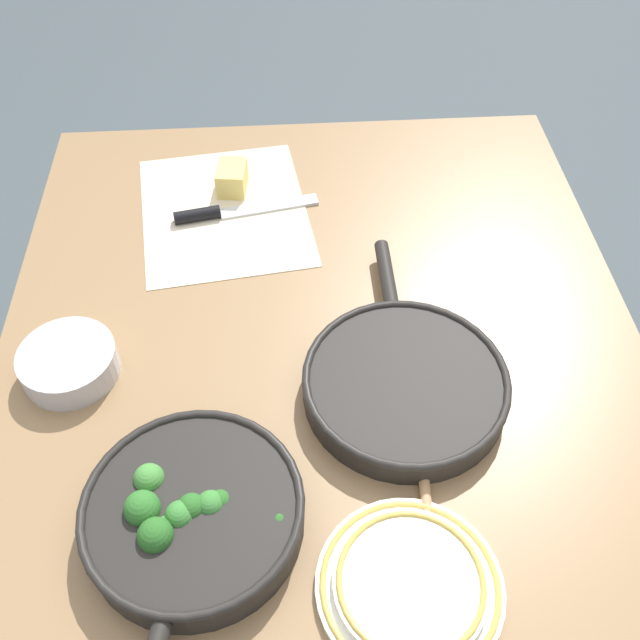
{
  "coord_description": "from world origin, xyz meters",
  "views": [
    {
      "loc": [
        0.74,
        -0.05,
        1.61
      ],
      "look_at": [
        0.0,
        0.0,
        0.76
      ],
      "focal_mm": 40.0,
      "sensor_mm": 36.0,
      "label": 1
    }
  ],
  "objects_px": {
    "cheese_block": "(232,178)",
    "dinner_plate_stack": "(410,585)",
    "wooden_spoon": "(425,490)",
    "skillet_eggs": "(405,383)",
    "prep_bowl_steel": "(69,363)",
    "skillet_broccoli": "(191,513)",
    "grater_knife": "(226,212)"
  },
  "relations": [
    {
      "from": "skillet_broccoli",
      "to": "wooden_spoon",
      "type": "distance_m",
      "value": 0.31
    },
    {
      "from": "wooden_spoon",
      "to": "skillet_broccoli",
      "type": "bearing_deg",
      "value": 99.02
    },
    {
      "from": "cheese_block",
      "to": "dinner_plate_stack",
      "type": "relative_size",
      "value": 0.34
    },
    {
      "from": "skillet_broccoli",
      "to": "skillet_eggs",
      "type": "relative_size",
      "value": 0.89
    },
    {
      "from": "skillet_broccoli",
      "to": "dinner_plate_stack",
      "type": "height_order",
      "value": "skillet_broccoli"
    },
    {
      "from": "skillet_broccoli",
      "to": "cheese_block",
      "type": "distance_m",
      "value": 0.69
    },
    {
      "from": "skillet_eggs",
      "to": "prep_bowl_steel",
      "type": "distance_m",
      "value": 0.5
    },
    {
      "from": "skillet_eggs",
      "to": "wooden_spoon",
      "type": "height_order",
      "value": "skillet_eggs"
    },
    {
      "from": "skillet_broccoli",
      "to": "wooden_spoon",
      "type": "bearing_deg",
      "value": 105.85
    },
    {
      "from": "wooden_spoon",
      "to": "grater_knife",
      "type": "height_order",
      "value": "grater_knife"
    },
    {
      "from": "skillet_broccoli",
      "to": "prep_bowl_steel",
      "type": "xyz_separation_m",
      "value": [
        -0.26,
        -0.2,
        -0.01
      ]
    },
    {
      "from": "wooden_spoon",
      "to": "cheese_block",
      "type": "bearing_deg",
      "value": 26.21
    },
    {
      "from": "cheese_block",
      "to": "prep_bowl_steel",
      "type": "xyz_separation_m",
      "value": [
        0.43,
        -0.24,
        -0.0
      ]
    },
    {
      "from": "wooden_spoon",
      "to": "cheese_block",
      "type": "distance_m",
      "value": 0.71
    },
    {
      "from": "cheese_block",
      "to": "dinner_plate_stack",
      "type": "bearing_deg",
      "value": 15.88
    },
    {
      "from": "grater_knife",
      "to": "skillet_broccoli",
      "type": "bearing_deg",
      "value": -103.51
    },
    {
      "from": "wooden_spoon",
      "to": "skillet_eggs",
      "type": "bearing_deg",
      "value": 6.14
    },
    {
      "from": "skillet_eggs",
      "to": "dinner_plate_stack",
      "type": "height_order",
      "value": "skillet_eggs"
    },
    {
      "from": "skillet_broccoli",
      "to": "skillet_eggs",
      "type": "height_order",
      "value": "skillet_broccoli"
    },
    {
      "from": "skillet_broccoli",
      "to": "wooden_spoon",
      "type": "height_order",
      "value": "skillet_broccoli"
    },
    {
      "from": "skillet_broccoli",
      "to": "cheese_block",
      "type": "xyz_separation_m",
      "value": [
        -0.69,
        0.04,
        -0.01
      ]
    },
    {
      "from": "grater_knife",
      "to": "cheese_block",
      "type": "distance_m",
      "value": 0.08
    },
    {
      "from": "skillet_eggs",
      "to": "wooden_spoon",
      "type": "distance_m",
      "value": 0.16
    },
    {
      "from": "skillet_broccoli",
      "to": "dinner_plate_stack",
      "type": "distance_m",
      "value": 0.29
    },
    {
      "from": "grater_knife",
      "to": "prep_bowl_steel",
      "type": "distance_m",
      "value": 0.42
    },
    {
      "from": "skillet_eggs",
      "to": "cheese_block",
      "type": "height_order",
      "value": "cheese_block"
    },
    {
      "from": "skillet_eggs",
      "to": "wooden_spoon",
      "type": "xyz_separation_m",
      "value": [
        0.16,
        0.0,
        -0.02
      ]
    },
    {
      "from": "cheese_block",
      "to": "wooden_spoon",
      "type": "bearing_deg",
      "value": 21.72
    },
    {
      "from": "skillet_eggs",
      "to": "skillet_broccoli",
      "type": "bearing_deg",
      "value": 122.2
    },
    {
      "from": "wooden_spoon",
      "to": "cheese_block",
      "type": "height_order",
      "value": "cheese_block"
    },
    {
      "from": "skillet_eggs",
      "to": "grater_knife",
      "type": "distance_m",
      "value": 0.5
    },
    {
      "from": "cheese_block",
      "to": "grater_knife",
      "type": "bearing_deg",
      "value": -9.14
    }
  ]
}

